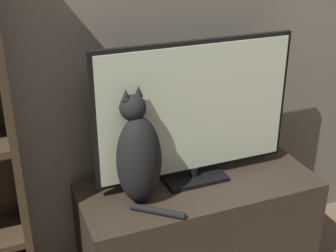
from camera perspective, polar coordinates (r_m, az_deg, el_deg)
name	(u,v)px	position (r m, az deg, el deg)	size (l,w,h in m)	color
wall_back	(178,4)	(2.13, 1.25, 14.64)	(4.80, 0.05, 2.60)	#756B5B
tv_stand	(198,231)	(2.33, 3.71, -12.60)	(1.11, 0.46, 0.53)	#33281E
tv	(195,113)	(2.07, 3.32, 1.61)	(0.92, 0.17, 0.66)	black
cat	(138,157)	(1.96, -3.67, -3.73)	(0.25, 0.32, 0.51)	black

